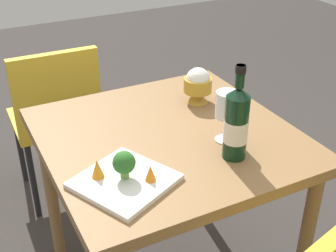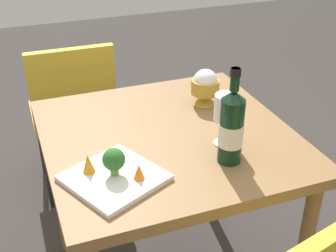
# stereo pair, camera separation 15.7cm
# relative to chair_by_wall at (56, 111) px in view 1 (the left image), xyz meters

# --- Properties ---
(dining_table) EXTENTS (0.85, 0.85, 0.75)m
(dining_table) POSITION_rel_chair_by_wall_xyz_m (-0.21, 0.76, 0.12)
(dining_table) COLOR olive
(dining_table) RESTS_ON ground_plane
(chair_by_wall) EXTENTS (0.41, 0.41, 0.85)m
(chair_by_wall) POSITION_rel_chair_by_wall_xyz_m (0.00, 0.00, 0.00)
(chair_by_wall) COLOR gold
(chair_by_wall) RESTS_ON ground_plane
(wine_bottle) EXTENTS (0.08, 0.08, 0.31)m
(wine_bottle) POSITION_rel_chair_by_wall_xyz_m (-0.34, 0.99, 0.34)
(wine_bottle) COLOR black
(wine_bottle) RESTS_ON dining_table
(wine_glass) EXTENTS (0.08, 0.08, 0.18)m
(wine_glass) POSITION_rel_chair_by_wall_xyz_m (-0.37, 0.89, 0.35)
(wine_glass) COLOR white
(wine_glass) RESTS_ON dining_table
(rice_bowl) EXTENTS (0.11, 0.11, 0.14)m
(rice_bowl) POSITION_rel_chair_by_wall_xyz_m (-0.43, 0.59, 0.29)
(rice_bowl) COLOR gold
(rice_bowl) RESTS_ON dining_table
(serving_plate) EXTENTS (0.33, 0.33, 0.02)m
(serving_plate) POSITION_rel_chair_by_wall_xyz_m (0.03, 0.96, 0.22)
(serving_plate) COLOR white
(serving_plate) RESTS_ON dining_table
(broccoli_floret) EXTENTS (0.07, 0.07, 0.09)m
(broccoli_floret) POSITION_rel_chair_by_wall_xyz_m (0.03, 0.95, 0.28)
(broccoli_floret) COLOR #729E4C
(broccoli_floret) RESTS_ON serving_plate
(carrot_garnish_left) EXTENTS (0.03, 0.03, 0.05)m
(carrot_garnish_left) POSITION_rel_chair_by_wall_xyz_m (-0.04, 1.00, 0.26)
(carrot_garnish_left) COLOR orange
(carrot_garnish_left) RESTS_ON serving_plate
(carrot_garnish_right) EXTENTS (0.04, 0.04, 0.06)m
(carrot_garnish_right) POSITION_rel_chair_by_wall_xyz_m (0.09, 0.92, 0.26)
(carrot_garnish_right) COLOR orange
(carrot_garnish_right) RESTS_ON serving_plate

